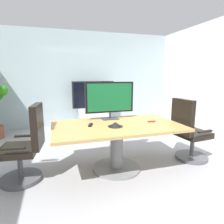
{
  "coord_description": "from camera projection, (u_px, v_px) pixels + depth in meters",
  "views": [
    {
      "loc": [
        -0.82,
        -2.79,
        1.48
      ],
      "look_at": [
        0.09,
        0.19,
        0.88
      ],
      "focal_mm": 30.93,
      "sensor_mm": 36.0,
      "label": 1
    }
  ],
  "objects": [
    {
      "name": "whiteboard_marker",
      "position": [
        152.0,
        121.0,
        3.11
      ],
      "size": [
        0.13,
        0.03,
        0.02
      ],
      "primitive_type": "cube",
      "rotation": [
        0.0,
        0.0,
        -0.1
      ],
      "color": "red",
      "rests_on": "conference_table"
    },
    {
      "name": "remote_control",
      "position": [
        91.0,
        125.0,
        2.9
      ],
      "size": [
        0.1,
        0.18,
        0.02
      ],
      "primitive_type": "cube",
      "rotation": [
        0.0,
        0.0,
        -0.32
      ],
      "color": "black",
      "rests_on": "conference_table"
    },
    {
      "name": "office_chair_left",
      "position": [
        26.0,
        150.0,
        2.68
      ],
      "size": [
        0.62,
        0.6,
        1.09
      ],
      "rotation": [
        0.0,
        0.0,
        -1.69
      ],
      "color": "#4C4C51",
      "rests_on": "ground"
    },
    {
      "name": "ground_plane",
      "position": [
        110.0,
        168.0,
        3.13
      ],
      "size": [
        7.02,
        7.02,
        0.0
      ],
      "primitive_type": "plane",
      "color": "#99999E"
    },
    {
      "name": "conference_table",
      "position": [
        117.0,
        136.0,
        3.0
      ],
      "size": [
        1.94,
        1.15,
        0.73
      ],
      "color": "#B2894C",
      "rests_on": "ground"
    },
    {
      "name": "conference_phone",
      "position": [
        115.0,
        125.0,
        2.83
      ],
      "size": [
        0.22,
        0.22,
        0.07
      ],
      "color": "black",
      "rests_on": "conference_table"
    },
    {
      "name": "wall_back_glass_partition",
      "position": [
        81.0,
        79.0,
        5.7
      ],
      "size": [
        5.57,
        0.1,
        2.72
      ],
      "primitive_type": "cube",
      "color": "#9EB2B7",
      "rests_on": "ground"
    },
    {
      "name": "wall_display_unit",
      "position": [
        94.0,
        111.0,
        5.62
      ],
      "size": [
        1.2,
        0.36,
        1.31
      ],
      "color": "#B7BABC",
      "rests_on": "ground"
    },
    {
      "name": "office_chair_right",
      "position": [
        189.0,
        135.0,
        3.35
      ],
      "size": [
        0.62,
        0.6,
        1.09
      ],
      "rotation": [
        0.0,
        0.0,
        1.68
      ],
      "color": "#4C4C51",
      "rests_on": "ground"
    },
    {
      "name": "tv_monitor",
      "position": [
        110.0,
        98.0,
        3.27
      ],
      "size": [
        0.84,
        0.18,
        0.64
      ],
      "color": "#333338",
      "rests_on": "conference_table"
    }
  ]
}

